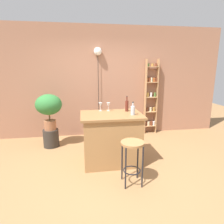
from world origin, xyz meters
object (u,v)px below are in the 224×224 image
(bottle_olive_oil, at_px, (133,110))
(wine_glass_left, at_px, (108,105))
(spice_shelf, at_px, (151,98))
(pendant_globe_light, at_px, (98,53))
(bar_stool, at_px, (132,153))
(potted_plant, at_px, (49,107))
(bottle_vinegar, at_px, (127,106))
(wine_glass_center, at_px, (101,105))
(plant_stool, at_px, (51,138))

(bottle_olive_oil, xyz_separation_m, wine_glass_left, (-0.39, 0.40, 0.03))
(spice_shelf, distance_m, pendant_globe_light, 1.81)
(bar_stool, distance_m, potted_plant, 2.27)
(bottle_vinegar, bearing_deg, potted_plant, 154.65)
(bottle_vinegar, height_order, wine_glass_center, bottle_vinegar)
(potted_plant, bearing_deg, wine_glass_center, -30.29)
(bottle_olive_oil, bearing_deg, plant_stool, 146.77)
(plant_stool, height_order, bottle_vinegar, bottle_vinegar)
(bar_stool, xyz_separation_m, wine_glass_center, (-0.37, 1.07, 0.54))
(bar_stool, bearing_deg, pendant_globe_light, 97.46)
(bottle_vinegar, bearing_deg, spice_shelf, 53.85)
(potted_plant, distance_m, wine_glass_left, 1.40)
(bottle_vinegar, bearing_deg, wine_glass_left, 165.45)
(plant_stool, xyz_separation_m, bottle_vinegar, (1.58, -0.75, 0.85))
(bottle_olive_oil, bearing_deg, potted_plant, 146.77)
(bar_stool, height_order, plant_stool, bar_stool)
(spice_shelf, relative_size, wine_glass_center, 12.11)
(bottle_olive_oil, bearing_deg, bar_stool, -104.49)
(bottle_vinegar, bearing_deg, plant_stool, 154.65)
(potted_plant, bearing_deg, spice_shelf, 12.82)
(bottle_olive_oil, height_order, pendant_globe_light, pendant_globe_light)
(bottle_vinegar, bearing_deg, wine_glass_center, 166.78)
(wine_glass_left, height_order, wine_glass_center, same)
(bottle_olive_oil, relative_size, wine_glass_left, 1.45)
(pendant_globe_light, bearing_deg, wine_glass_center, -93.19)
(plant_stool, bearing_deg, wine_glass_center, -30.29)
(bottle_vinegar, relative_size, wine_glass_left, 1.81)
(bar_stool, bearing_deg, potted_plant, 130.56)
(spice_shelf, bearing_deg, wine_glass_left, -136.82)
(wine_glass_left, xyz_separation_m, pendant_globe_light, (-0.08, 1.27, 1.05))
(wine_glass_left, distance_m, pendant_globe_light, 1.65)
(bar_stool, height_order, potted_plant, potted_plant)
(plant_stool, distance_m, pendant_globe_light, 2.31)
(plant_stool, relative_size, wine_glass_center, 2.45)
(plant_stool, xyz_separation_m, wine_glass_left, (1.23, -0.66, 0.86))
(bar_stool, bearing_deg, bottle_vinegar, 82.36)
(plant_stool, height_order, pendant_globe_light, pendant_globe_light)
(bottle_vinegar, xyz_separation_m, wine_glass_left, (-0.35, 0.09, 0.00))
(bottle_vinegar, xyz_separation_m, wine_glass_center, (-0.50, 0.12, 0.00))
(spice_shelf, bearing_deg, pendant_globe_light, 178.79)
(potted_plant, bearing_deg, bottle_olive_oil, -33.23)
(pendant_globe_light, bearing_deg, potted_plant, -152.07)
(bottle_olive_oil, bearing_deg, wine_glass_left, 133.88)
(bar_stool, distance_m, bottle_vinegar, 1.10)
(spice_shelf, height_order, bottle_vinegar, spice_shelf)
(bar_stool, distance_m, pendant_globe_light, 2.82)
(potted_plant, bearing_deg, bottle_vinegar, -25.35)
(wine_glass_left, relative_size, pendant_globe_light, 0.07)
(spice_shelf, bearing_deg, wine_glass_center, -140.49)
(wine_glass_center, bearing_deg, bar_stool, -70.78)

